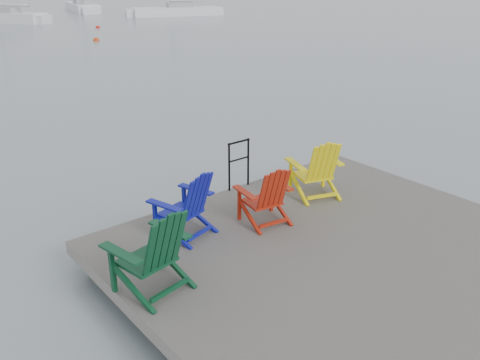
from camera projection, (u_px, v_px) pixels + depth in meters
ground at (328, 273)px, 7.61m from camera, size 400.00×400.00×0.00m
dock at (330, 252)px, 7.48m from camera, size 6.00×5.00×1.40m
handrail at (239, 160)px, 9.11m from camera, size 0.48×0.04×0.90m
chair_green at (154, 250)px, 6.13m from camera, size 1.02×0.96×1.14m
chair_blue at (187, 204)px, 7.46m from camera, size 0.97×0.92×1.04m
chair_red at (267, 195)px, 7.84m from camera, size 0.86×0.80×0.97m
chair_yellow at (317, 168)px, 8.75m from camera, size 1.01×0.96×1.06m
sailboat_near at (2, 18)px, 42.75m from camera, size 5.99×7.53×10.76m
sailboat_mid at (82, 8)px, 53.92m from camera, size 4.10×8.84×11.80m
sailboat_far at (176, 12)px, 48.69m from camera, size 8.25×4.80×11.14m
buoy_c at (96, 41)px, 31.99m from camera, size 0.40×0.40×0.40m
buoy_d at (98, 28)px, 38.97m from camera, size 0.34×0.34×0.34m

